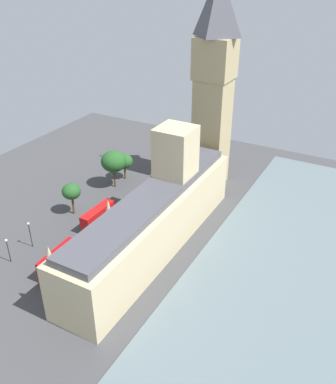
{
  "coord_description": "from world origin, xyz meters",
  "views": [
    {
      "loc": [
        -41.63,
        65.34,
        57.29
      ],
      "look_at": [
        1.0,
        -12.18,
        7.38
      ],
      "focal_mm": 39.09,
      "sensor_mm": 36.0,
      "label": 1
    }
  ],
  "objects_px": {
    "double_decker_bus_kerbside": "(98,216)",
    "plane_tree_near_tower": "(114,161)",
    "car_white_midblock": "(77,242)",
    "pedestrian_by_river_gate": "(96,262)",
    "plane_tree_opposite_hall": "(71,192)",
    "street_lamp_slot_11": "(7,246)",
    "parliament_building": "(157,215)",
    "car_yellow_cab_under_trees": "(150,193)",
    "pedestrian_far_end": "(65,294)",
    "plane_tree_trailing": "(124,161)",
    "car_blue_corner": "(126,205)",
    "street_lamp_slot_10": "(29,230)",
    "double_decker_bus_leading": "(59,260)",
    "clock_tower": "(214,82)"
  },
  "relations": [
    {
      "from": "double_decker_bus_kerbside",
      "to": "plane_tree_near_tower",
      "type": "bearing_deg",
      "value": 114.76
    },
    {
      "from": "car_white_midblock",
      "to": "pedestrian_by_river_gate",
      "type": "height_order",
      "value": "car_white_midblock"
    },
    {
      "from": "double_decker_bus_kerbside",
      "to": "plane_tree_near_tower",
      "type": "height_order",
      "value": "plane_tree_near_tower"
    },
    {
      "from": "plane_tree_opposite_hall",
      "to": "street_lamp_slot_11",
      "type": "bearing_deg",
      "value": 91.97
    },
    {
      "from": "parliament_building",
      "to": "street_lamp_slot_11",
      "type": "height_order",
      "value": "parliament_building"
    },
    {
      "from": "car_yellow_cab_under_trees",
      "to": "pedestrian_far_end",
      "type": "relative_size",
      "value": 2.46
    },
    {
      "from": "plane_tree_opposite_hall",
      "to": "pedestrian_by_river_gate",
      "type": "bearing_deg",
      "value": 141.95
    },
    {
      "from": "car_white_midblock",
      "to": "plane_tree_trailing",
      "type": "distance_m",
      "value": 34.15
    },
    {
      "from": "street_lamp_slot_11",
      "to": "parliament_building",
      "type": "bearing_deg",
      "value": -139.06
    },
    {
      "from": "car_blue_corner",
      "to": "pedestrian_by_river_gate",
      "type": "relative_size",
      "value": 2.78
    },
    {
      "from": "street_lamp_slot_11",
      "to": "street_lamp_slot_10",
      "type": "bearing_deg",
      "value": -91.54
    },
    {
      "from": "car_white_midblock",
      "to": "double_decker_bus_leading",
      "type": "height_order",
      "value": "double_decker_bus_leading"
    },
    {
      "from": "pedestrian_far_end",
      "to": "car_yellow_cab_under_trees",
      "type": "bearing_deg",
      "value": -116.28
    },
    {
      "from": "pedestrian_by_river_gate",
      "to": "street_lamp_slot_11",
      "type": "distance_m",
      "value": 19.01
    },
    {
      "from": "double_decker_bus_kerbside",
      "to": "plane_tree_trailing",
      "type": "bearing_deg",
      "value": 110.23
    },
    {
      "from": "car_yellow_cab_under_trees",
      "to": "street_lamp_slot_10",
      "type": "xyz_separation_m",
      "value": [
        11.33,
        32.8,
        3.63
      ]
    },
    {
      "from": "car_blue_corner",
      "to": "double_decker_bus_kerbside",
      "type": "height_order",
      "value": "double_decker_bus_kerbside"
    },
    {
      "from": "car_blue_corner",
      "to": "street_lamp_slot_10",
      "type": "height_order",
      "value": "street_lamp_slot_10"
    },
    {
      "from": "car_white_midblock",
      "to": "street_lamp_slot_11",
      "type": "bearing_deg",
      "value": 49.54
    },
    {
      "from": "car_white_midblock",
      "to": "pedestrian_by_river_gate",
      "type": "xyz_separation_m",
      "value": [
        -8.08,
        3.63,
        -0.14
      ]
    },
    {
      "from": "plane_tree_trailing",
      "to": "street_lamp_slot_10",
      "type": "bearing_deg",
      "value": 90.36
    },
    {
      "from": "plane_tree_near_tower",
      "to": "street_lamp_slot_10",
      "type": "bearing_deg",
      "value": 89.98
    },
    {
      "from": "double_decker_bus_kerbside",
      "to": "pedestrian_by_river_gate",
      "type": "bearing_deg",
      "value": -53.76
    },
    {
      "from": "clock_tower",
      "to": "pedestrian_by_river_gate",
      "type": "height_order",
      "value": "clock_tower"
    },
    {
      "from": "double_decker_bus_kerbside",
      "to": "pedestrian_far_end",
      "type": "distance_m",
      "value": 24.86
    },
    {
      "from": "pedestrian_by_river_gate",
      "to": "street_lamp_slot_11",
      "type": "bearing_deg",
      "value": -176.28
    },
    {
      "from": "car_blue_corner",
      "to": "plane_tree_near_tower",
      "type": "xyz_separation_m",
      "value": [
        9.37,
        -8.47,
        6.99
      ]
    },
    {
      "from": "plane_tree_near_tower",
      "to": "parliament_building",
      "type": "bearing_deg",
      "value": 143.83
    },
    {
      "from": "car_yellow_cab_under_trees",
      "to": "double_decker_bus_leading",
      "type": "distance_m",
      "value": 36.01
    },
    {
      "from": "plane_tree_opposite_hall",
      "to": "car_blue_corner",
      "type": "bearing_deg",
      "value": -140.75
    },
    {
      "from": "pedestrian_far_end",
      "to": "plane_tree_near_tower",
      "type": "xyz_separation_m",
      "value": [
        17.18,
        -41.24,
        7.15
      ]
    },
    {
      "from": "plane_tree_opposite_hall",
      "to": "street_lamp_slot_10",
      "type": "distance_m",
      "value": 15.68
    },
    {
      "from": "car_blue_corner",
      "to": "plane_tree_trailing",
      "type": "bearing_deg",
      "value": 123.68
    },
    {
      "from": "car_white_midblock",
      "to": "street_lamp_slot_11",
      "type": "relative_size",
      "value": 0.72
    },
    {
      "from": "clock_tower",
      "to": "pedestrian_by_river_gate",
      "type": "bearing_deg",
      "value": 83.28
    },
    {
      "from": "double_decker_bus_leading",
      "to": "street_lamp_slot_10",
      "type": "relative_size",
      "value": 1.63
    },
    {
      "from": "double_decker_bus_leading",
      "to": "plane_tree_opposite_hall",
      "type": "relative_size",
      "value": 1.25
    },
    {
      "from": "parliament_building",
      "to": "car_yellow_cab_under_trees",
      "type": "distance_m",
      "value": 23.08
    },
    {
      "from": "pedestrian_by_river_gate",
      "to": "street_lamp_slot_10",
      "type": "bearing_deg",
      "value": 164.39
    },
    {
      "from": "clock_tower",
      "to": "plane_tree_opposite_hall",
      "type": "height_order",
      "value": "clock_tower"
    },
    {
      "from": "clock_tower",
      "to": "car_white_midblock",
      "type": "relative_size",
      "value": 13.32
    },
    {
      "from": "car_white_midblock",
      "to": "plane_tree_near_tower",
      "type": "relative_size",
      "value": 0.39
    },
    {
      "from": "car_blue_corner",
      "to": "plane_tree_trailing",
      "type": "xyz_separation_m",
      "value": [
        9.62,
        -14.0,
        4.71
      ]
    },
    {
      "from": "double_decker_bus_leading",
      "to": "street_lamp_slot_11",
      "type": "distance_m",
      "value": 11.66
    },
    {
      "from": "pedestrian_by_river_gate",
      "to": "street_lamp_slot_10",
      "type": "xyz_separation_m",
      "value": [
        16.76,
        1.7,
        3.77
      ]
    },
    {
      "from": "parliament_building",
      "to": "double_decker_bus_leading",
      "type": "distance_m",
      "value": 22.82
    },
    {
      "from": "clock_tower",
      "to": "plane_tree_near_tower",
      "type": "height_order",
      "value": "clock_tower"
    },
    {
      "from": "plane_tree_trailing",
      "to": "car_yellow_cab_under_trees",
      "type": "bearing_deg",
      "value": 155.98
    },
    {
      "from": "clock_tower",
      "to": "double_decker_bus_kerbside",
      "type": "bearing_deg",
      "value": 67.17
    },
    {
      "from": "parliament_building",
      "to": "car_white_midblock",
      "type": "relative_size",
      "value": 13.45
    }
  ]
}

